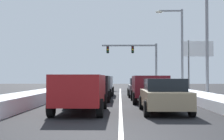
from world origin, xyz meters
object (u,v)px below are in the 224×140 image
sedan_gray_right_lane_third (140,87)px  street_lamp_right_mid (178,43)px  traffic_light_gantry (139,56)px  sedan_tan_right_lane_nearest (164,95)px  suv_silver_center_lane_third (101,84)px  suv_maroon_right_lane_second (149,86)px  suv_black_center_lane_second (95,86)px  street_lamp_right_near (202,34)px  suv_red_center_lane_nearest (81,90)px  roadside_sign_right (198,54)px

sedan_gray_right_lane_third → street_lamp_right_mid: size_ratio=0.55×
traffic_light_gantry → sedan_tan_right_lane_nearest: bearing=-91.3°
suv_silver_center_lane_third → street_lamp_right_mid: bearing=23.2°
suv_maroon_right_lane_second → suv_black_center_lane_second: size_ratio=1.00×
suv_silver_center_lane_third → sedan_gray_right_lane_third: bearing=-24.9°
sedan_tan_right_lane_nearest → street_lamp_right_near: (4.09, 9.36, 4.00)m
suv_silver_center_lane_third → suv_red_center_lane_nearest: bearing=-90.4°
sedan_tan_right_lane_nearest → suv_silver_center_lane_third: 13.92m
suv_red_center_lane_nearest → traffic_light_gantry: (4.34, 29.22, 3.48)m
suv_black_center_lane_second → street_lamp_right_mid: 12.45m
suv_black_center_lane_second → roadside_sign_right: roadside_sign_right is taller
suv_black_center_lane_second → roadside_sign_right: (9.95, 12.28, 3.00)m
suv_black_center_lane_second → suv_red_center_lane_nearest: bearing=-90.2°
suv_black_center_lane_second → traffic_light_gantry: (4.31, 21.88, 3.48)m
sedan_tan_right_lane_nearest → suv_black_center_lane_second: suv_black_center_lane_second is taller
sedan_gray_right_lane_third → suv_silver_center_lane_third: (-3.28, 1.52, 0.25)m
suv_red_center_lane_nearest → street_lamp_right_near: size_ratio=0.62×
suv_silver_center_lane_third → sedan_tan_right_lane_nearest: bearing=-75.1°
sedan_gray_right_lane_third → roadside_sign_right: 10.61m
street_lamp_right_mid → roadside_sign_right: bearing=48.9°
sedan_gray_right_lane_third → street_lamp_right_near: 6.48m
suv_red_center_lane_nearest → traffic_light_gantry: size_ratio=0.65×
sedan_gray_right_lane_third → suv_black_center_lane_second: bearing=-125.8°
suv_maroon_right_lane_second → suv_red_center_lane_nearest: 6.94m
suv_red_center_lane_nearest → suv_silver_center_lane_third: 13.51m
suv_black_center_lane_second → street_lamp_right_mid: bearing=51.7°
street_lamp_right_mid → suv_maroon_right_lane_second: bearing=-109.7°
suv_red_center_lane_nearest → suv_silver_center_lane_third: (0.10, 13.51, 0.00)m
sedan_gray_right_lane_third → roadside_sign_right: bearing=49.1°
suv_red_center_lane_nearest → street_lamp_right_mid: 18.59m
sedan_tan_right_lane_nearest → suv_black_center_lane_second: 8.14m
suv_silver_center_lane_third → roadside_sign_right: bearing=31.7°
roadside_sign_right → street_lamp_right_mid: bearing=-131.1°
suv_maroon_right_lane_second → street_lamp_right_mid: (3.81, 10.66, 3.87)m
sedan_tan_right_lane_nearest → sedan_gray_right_lane_third: (-0.31, 11.92, 0.00)m
suv_red_center_lane_nearest → suv_black_center_lane_second: bearing=89.8°
suv_red_center_lane_nearest → suv_maroon_right_lane_second: bearing=59.2°
traffic_light_gantry → suv_red_center_lane_nearest: bearing=-98.4°
suv_silver_center_lane_third → roadside_sign_right: roadside_sign_right is taller
suv_maroon_right_lane_second → roadside_sign_right: 15.39m
suv_red_center_lane_nearest → street_lamp_right_near: bearing=50.5°
suv_silver_center_lane_third → suv_black_center_lane_second: bearing=-90.6°
suv_maroon_right_lane_second → suv_silver_center_lane_third: (-3.46, 7.55, 0.00)m
suv_silver_center_lane_third → street_lamp_right_near: bearing=-28.0°
street_lamp_right_mid → traffic_light_gantry: bearing=103.5°
sedan_gray_right_lane_third → traffic_light_gantry: bearing=86.8°
suv_silver_center_lane_third → traffic_light_gantry: traffic_light_gantry is taller
suv_black_center_lane_second → suv_silver_center_lane_third: bearing=89.4°
sedan_gray_right_lane_third → suv_maroon_right_lane_second: bearing=-88.3°
sedan_gray_right_lane_third → street_lamp_right_near: street_lamp_right_near is taller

